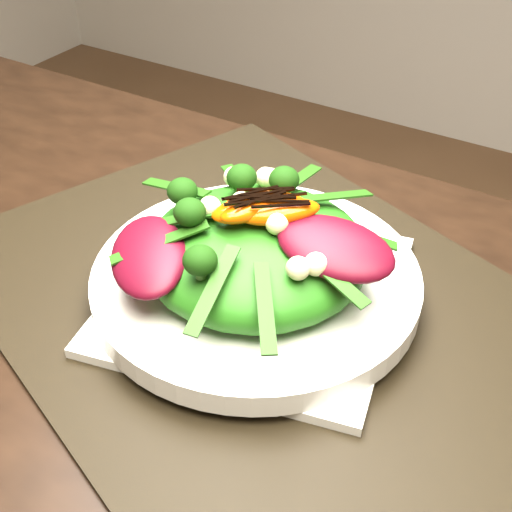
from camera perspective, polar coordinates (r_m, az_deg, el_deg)
The scene contains 10 objects.
dining_table at distance 0.54m, azimuth -14.60°, elevation -14.18°, with size 1.60×0.90×0.75m, color black.
placemat at distance 0.59m, azimuth -0.00°, elevation -3.56°, with size 0.52×0.40×0.00m, color black.
plate_base at distance 0.59m, azimuth 0.00°, elevation -3.08°, with size 0.23×0.23×0.01m, color white.
salad_bowl at distance 0.58m, azimuth 0.00°, elevation -1.98°, with size 0.28×0.28×0.02m, color silver.
lettuce_mound at distance 0.56m, azimuth 0.00°, elevation 0.38°, with size 0.19×0.19×0.06m, color #256212.
radicchio_leaf at distance 0.51m, azimuth 6.66°, elevation 0.67°, with size 0.09×0.06×0.02m, color #410712.
orange_segment at distance 0.56m, azimuth 0.43°, elevation 5.39°, with size 0.06×0.03×0.02m, color #DF4003.
broccoli_floret at distance 0.57m, azimuth -3.09°, elevation 6.59°, with size 0.04×0.04×0.04m, color black.
macadamia_nut at distance 0.50m, azimuth 1.95°, elevation 0.83°, with size 0.02×0.02×0.02m, color #FFF2B3.
balsamic_drizzle at distance 0.56m, azimuth 0.44°, elevation 6.19°, with size 0.05×0.00×0.00m, color black.
Camera 1 is at (0.28, -0.20, 1.14)m, focal length 48.00 mm.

